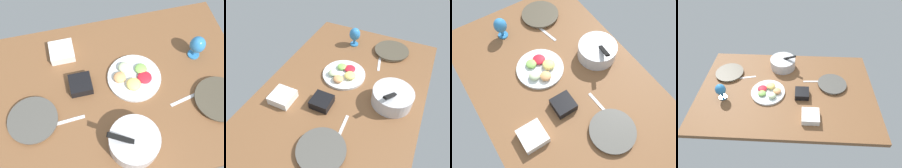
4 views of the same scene
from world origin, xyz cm
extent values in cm
cube|color=brown|center=(0.00, 0.00, -2.00)|extent=(160.00, 104.00, 4.00)
cylinder|color=beige|center=(-57.62, 18.69, 0.80)|extent=(25.07, 25.07, 1.61)
cylinder|color=#494233|center=(-57.62, 18.69, 2.09)|extent=(27.25, 27.25, 0.96)
cylinder|color=silver|center=(42.51, 7.31, 0.81)|extent=(24.36, 24.36, 1.61)
cylinder|color=#4E4C47|center=(42.51, 7.31, 2.09)|extent=(26.48, 26.48, 0.97)
cylinder|color=silver|center=(-5.44, 31.87, 5.07)|extent=(25.20, 25.20, 10.14)
cylinder|color=white|center=(-5.44, 31.87, 8.11)|extent=(22.68, 22.68, 1.82)
cube|color=black|center=(-1.03, 31.87, 11.62)|extent=(18.05, 8.63, 10.52)
cylinder|color=silver|center=(-16.21, -5.39, 0.90)|extent=(30.51, 30.51, 1.80)
ellipsoid|color=#F2A566|center=(-7.75, -6.05, 3.56)|extent=(7.07, 7.07, 3.53)
ellipsoid|color=#F9E072|center=(-14.20, 0.46, 3.61)|extent=(8.08, 8.08, 3.63)
ellipsoid|color=red|center=(-21.52, -3.14, 3.01)|extent=(8.17, 8.17, 2.41)
ellipsoid|color=#8CC659|center=(-21.02, -9.08, 3.16)|extent=(6.91, 6.91, 2.72)
ellipsoid|color=beige|center=(-11.79, -11.88, 3.63)|extent=(6.79, 6.79, 3.65)
cylinder|color=#307CBE|center=(-55.33, -12.96, 0.50)|extent=(6.96, 6.96, 1.00)
cylinder|color=#307CBE|center=(-55.33, -12.96, 2.93)|extent=(2.00, 2.00, 3.85)
ellipsoid|color=#307CBE|center=(-55.33, -12.96, 10.11)|extent=(8.93, 8.93, 10.52)
cube|color=white|center=(21.30, -31.60, 2.71)|extent=(14.08, 14.08, 5.43)
cube|color=#F9E072|center=(21.30, -31.60, 4.45)|extent=(11.54, 11.54, 1.74)
cube|color=black|center=(14.34, -7.17, 2.73)|extent=(12.32, 12.32, 5.46)
cube|color=tan|center=(14.34, -7.17, 4.48)|extent=(10.10, 10.10, 1.75)
cube|color=silver|center=(-39.93, 13.89, 0.30)|extent=(17.98, 5.50, 0.60)
cube|color=silver|center=(24.64, 11.45, 0.30)|extent=(18.07, 2.86, 0.60)
camera|label=1|loc=(14.44, 68.12, 137.10)|focal=44.17mm
camera|label=2|loc=(85.16, 36.67, 102.25)|focal=33.23mm
camera|label=3|loc=(66.30, -40.37, 132.48)|focal=39.22mm
camera|label=4|loc=(9.78, -126.50, 131.82)|focal=31.76mm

